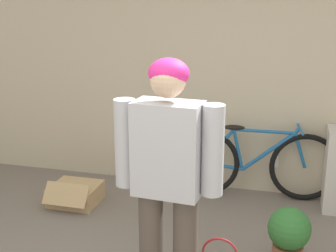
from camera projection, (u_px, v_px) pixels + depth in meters
wall_back at (227, 70)px, 4.86m from camera, size 8.00×0.07×2.60m
person at (168, 169)px, 3.00m from camera, size 0.71×0.27×1.70m
bicycle at (254, 163)px, 4.83m from camera, size 1.73×0.46×0.79m
cardboard_box at (76, 194)px, 4.78m from camera, size 0.48×0.50×0.27m
potted_plant at (289, 235)px, 3.58m from camera, size 0.33×0.33×0.51m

